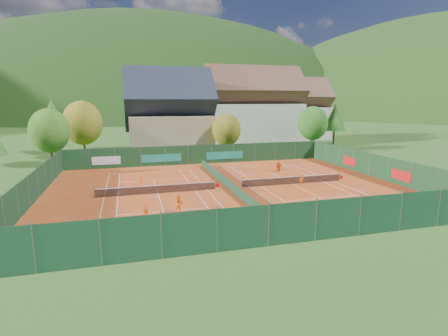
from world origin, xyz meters
TOP-DOWN VIEW (x-y plane):
  - ground at (0.00, 0.00)m, footprint 600.00×600.00m
  - clay_pad at (0.00, 0.00)m, footprint 40.00×32.00m
  - court_markings_left at (-8.00, 0.00)m, footprint 11.03×23.83m
  - court_markings_right at (8.00, 0.00)m, footprint 11.03×23.83m
  - tennis_net_left at (-7.85, 0.00)m, footprint 13.30×0.10m
  - tennis_net_right at (8.15, 0.00)m, footprint 13.30×0.10m
  - court_divider at (0.00, 0.00)m, footprint 0.03×28.80m
  - fence_north at (-0.46, 15.99)m, footprint 40.00×0.10m
  - fence_south at (0.00, -16.00)m, footprint 40.00×0.04m
  - fence_west at (-20.00, 0.00)m, footprint 0.04×32.00m
  - fence_east at (20.00, 0.05)m, footprint 0.09×32.00m
  - chalet at (-3.00, 30.00)m, footprint 16.20×12.00m
  - hotel_block_a at (16.00, 36.00)m, footprint 21.60×11.00m
  - hotel_block_b at (30.00, 44.00)m, footprint 17.28×10.00m
  - tree_west_front at (-22.00, 20.00)m, footprint 5.72×5.72m
  - tree_west_mid at (-18.00, 26.00)m, footprint 6.44×6.44m
  - tree_west_back at (-24.00, 34.00)m, footprint 5.60×5.60m
  - tree_center at (6.00, 22.00)m, footprint 5.01×5.01m
  - tree_east_front at (24.00, 24.00)m, footprint 5.72×5.72m
  - tree_east_mid at (34.00, 32.00)m, footprint 5.04×5.04m
  - tree_east_back at (26.00, 40.00)m, footprint 7.15×7.15m
  - mountain_backdrop at (28.54, 233.48)m, footprint 820.00×530.00m
  - ball_hopper at (12.34, -12.37)m, footprint 0.34×0.34m
  - loose_ball_0 at (-11.05, -4.53)m, footprint 0.07×0.07m
  - loose_ball_1 at (5.99, -8.71)m, footprint 0.07×0.07m
  - loose_ball_2 at (2.54, 3.68)m, footprint 0.07×0.07m
  - loose_ball_3 at (-3.10, 7.78)m, footprint 0.07×0.07m
  - loose_ball_4 at (9.71, -0.17)m, footprint 0.07×0.07m
  - player_left_near at (-9.65, -7.47)m, footprint 0.50×0.34m
  - player_left_mid at (-6.70, -7.07)m, footprint 0.79×0.63m
  - player_left_far at (-9.58, 3.58)m, footprint 0.94×0.76m
  - player_right_near at (8.38, -1.51)m, footprint 0.94×0.83m
  - player_right_far_a at (9.37, 7.78)m, footprint 0.70×0.57m
  - player_right_far_b at (9.32, 6.96)m, footprint 1.43×0.87m

SIDE VIEW (x-z plane):
  - mountain_backdrop at x=28.54m, z-range -160.64..81.36m
  - ground at x=0.00m, z-range -0.02..-0.02m
  - clay_pad at x=0.00m, z-range 0.00..0.01m
  - court_markings_left at x=-8.00m, z-range 0.01..0.01m
  - court_markings_right at x=8.00m, z-range 0.01..0.01m
  - loose_ball_0 at x=-11.05m, z-range 0.00..0.07m
  - loose_ball_1 at x=5.99m, z-range 0.00..0.07m
  - loose_ball_2 at x=2.54m, z-range 0.00..0.07m
  - loose_ball_3 at x=-3.10m, z-range 0.00..0.07m
  - loose_ball_4 at x=9.71m, z-range 0.00..0.07m
  - court_divider at x=0.00m, z-range 0.00..1.00m
  - tennis_net_left at x=-7.85m, z-range 0.00..1.02m
  - tennis_net_right at x=8.15m, z-range 0.00..1.02m
  - ball_hopper at x=12.34m, z-range 0.16..0.96m
  - player_right_far_a at x=9.37m, z-range 0.00..1.23m
  - player_left_far at x=-9.58m, z-range 0.00..1.27m
  - player_left_near at x=-9.65m, z-range 0.00..1.32m
  - player_right_far_b at x=9.32m, z-range 0.00..1.47m
  - player_right_near at x=8.38m, z-range 0.00..1.53m
  - player_left_mid at x=-6.70m, z-range 0.00..1.57m
  - fence_north at x=-0.46m, z-range -0.03..2.97m
  - fence_east at x=20.00m, z-range -0.02..2.98m
  - fence_south at x=0.00m, z-range 0.00..3.00m
  - fence_west at x=-20.00m, z-range 0.00..3.00m
  - tree_center at x=6.00m, z-range 0.92..8.52m
  - tree_west_front at x=-22.00m, z-range 1.05..9.74m
  - tree_east_front at x=24.00m, z-range 1.05..9.74m
  - tree_east_mid at x=34.00m, z-range 1.56..10.56m
  - tree_west_mid at x=-18.00m, z-range 1.18..10.96m
  - hotel_block_b at x=30.00m, z-range -1.13..14.37m
  - chalet at x=-3.00m, z-range -1.38..14.62m
  - tree_west_back at x=-24.00m, z-range 1.74..11.74m
  - tree_east_back at x=26.00m, z-range 1.31..12.18m
  - hotel_block_a at x=16.00m, z-range -1.24..16.01m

